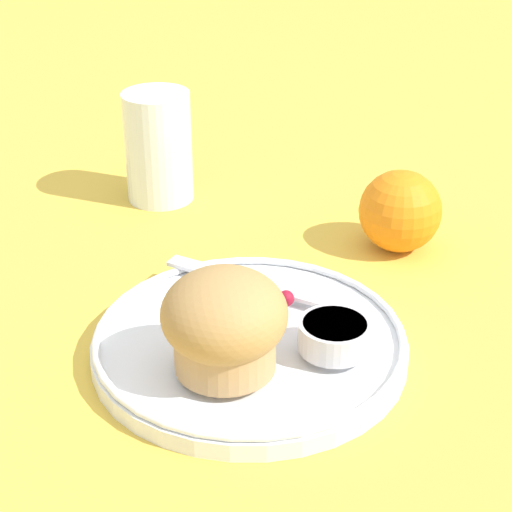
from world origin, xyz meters
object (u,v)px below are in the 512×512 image
muffin (224,323)px  butter_knife (250,282)px  juice_glass (158,147)px  orange_fruit (400,211)px

muffin → butter_knife: (0.01, 0.11, -0.03)m
juice_glass → orange_fruit: bearing=-19.8°
butter_knife → orange_fruit: 0.17m
butter_knife → juice_glass: juice_glass is taller
muffin → juice_glass: juice_glass is taller
muffin → butter_knife: 0.12m
muffin → butter_knife: size_ratio=0.59×
muffin → orange_fruit: bearing=59.8°
butter_knife → orange_fruit: orange_fruit is taller
butter_knife → orange_fruit: size_ratio=1.95×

